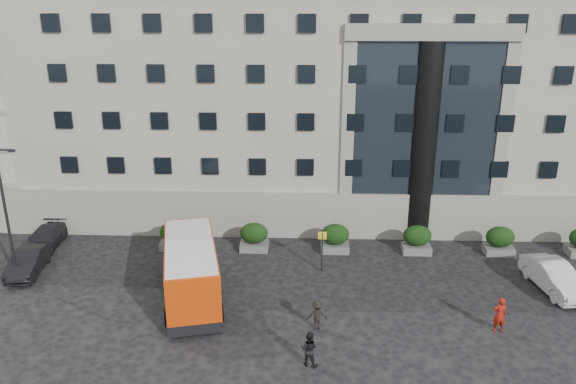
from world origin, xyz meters
name	(u,v)px	position (x,y,z in m)	size (l,w,h in m)	color
ground	(217,314)	(0.00, 0.00, 0.00)	(120.00, 120.00, 0.00)	black
civic_building	(326,79)	(6.00, 22.00, 9.00)	(44.00, 24.00, 18.00)	gray
entrance_column	(423,144)	(12.00, 10.30, 6.50)	(1.80, 1.80, 13.00)	black
apartment_far	(25,39)	(-27.00, 38.00, 11.00)	(13.00, 13.00, 22.00)	brown
hedge_a	(174,235)	(-4.00, 7.80, 0.93)	(1.80, 1.26, 1.84)	#585856
hedge_b	(254,237)	(1.20, 7.80, 0.93)	(1.80, 1.26, 1.84)	#585856
hedge_c	(335,238)	(6.40, 7.80, 0.93)	(1.80, 1.26, 1.84)	#585856
hedge_d	(417,239)	(11.60, 7.80, 0.93)	(1.80, 1.26, 1.84)	#585856
hedge_e	(500,240)	(16.80, 7.80, 0.93)	(1.80, 1.26, 1.84)	#585856
street_lamp	(7,211)	(-11.94, 3.00, 4.37)	(1.16, 0.18, 8.00)	#262628
bus_stop_sign	(322,244)	(5.50, 5.00, 1.73)	(0.50, 0.08, 2.52)	#262628
minibus	(191,269)	(-1.56, 1.49, 1.76)	(4.37, 8.08, 3.20)	#C73909
red_truck	(103,180)	(-11.95, 17.25, 1.50)	(3.10, 5.70, 2.94)	maroon
parked_car_b	(29,262)	(-11.82, 4.17, 0.70)	(1.48, 4.25, 1.40)	black
parked_car_c	(45,238)	(-12.44, 7.69, 0.64)	(1.79, 4.41, 1.28)	black
parked_car_d	(55,194)	(-15.42, 16.00, 0.74)	(2.47, 5.35, 1.49)	black
white_taxi	(554,277)	(18.37, 3.21, 0.79)	(1.67, 4.78, 1.58)	silver
pedestrian_a	(500,315)	(14.00, -1.07, 0.92)	(0.67, 0.44, 1.84)	maroon
pedestrian_b	(309,349)	(4.76, -4.08, 0.83)	(0.81, 0.63, 1.66)	black
pedestrian_c	(317,315)	(5.15, -1.18, 0.77)	(0.99, 0.57, 1.54)	black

